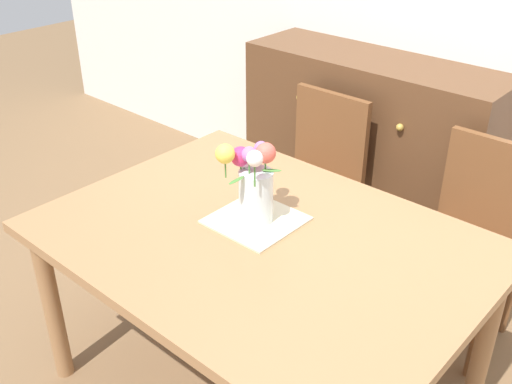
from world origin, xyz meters
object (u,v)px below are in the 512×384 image
at_px(dresser, 367,147).
at_px(dining_table, 261,255).
at_px(chair_left, 316,170).
at_px(chair_right, 474,230).
at_px(flower_vase, 253,179).

bearing_deg(dresser, dining_table, -73.71).
relative_size(chair_left, chair_right, 1.00).
bearing_deg(chair_left, flower_vase, 111.30).
bearing_deg(dining_table, chair_right, 65.13).
height_order(dining_table, chair_right, chair_right).
height_order(chair_right, flower_vase, flower_vase).
xyz_separation_m(chair_left, flower_vase, (0.33, -0.84, 0.40)).
bearing_deg(chair_left, dining_table, 114.87).
bearing_deg(dresser, flower_vase, -76.71).
xyz_separation_m(chair_right, dresser, (-0.80, 0.43, -0.02)).
bearing_deg(dining_table, flower_vase, 147.84).
xyz_separation_m(chair_right, flower_vase, (-0.50, -0.84, 0.40)).
bearing_deg(chair_right, chair_left, 0.00).
relative_size(chair_right, flower_vase, 2.86).
distance_m(chair_left, flower_vase, 0.99).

